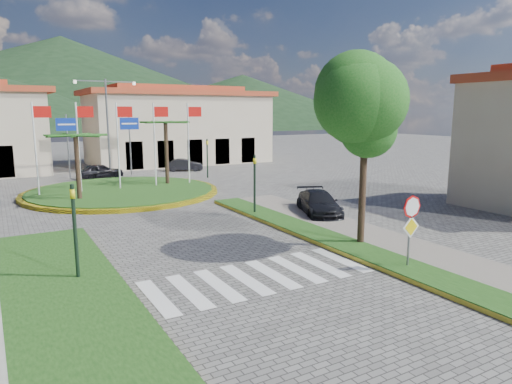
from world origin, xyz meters
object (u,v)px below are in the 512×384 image
stop_sign (411,220)px  roundabout_island (122,191)px  car_dark_a (101,171)px  car_side_right (319,203)px  car_dark_b (185,165)px  deciduous_tree (366,118)px

stop_sign → roundabout_island: bearing=103.7°
car_dark_a → car_side_right: (7.27, -19.63, 0.02)m
car_dark_b → roundabout_island: bearing=160.4°
roundabout_island → car_side_right: roundabout_island is taller
stop_sign → car_dark_b: stop_sign is taller
stop_sign → car_side_right: 8.88m
roundabout_island → deciduous_tree: (5.50, -17.00, 5.01)m
deciduous_tree → car_side_right: deciduous_tree is taller
car_dark_b → car_side_right: size_ratio=0.78×
roundabout_island → car_side_right: 13.84m
stop_sign → car_dark_b: (3.04, 29.13, -1.24)m
roundabout_island → car_dark_a: bearing=88.4°
car_dark_a → car_dark_b: size_ratio=1.06×
stop_sign → deciduous_tree: bearing=78.8°
deciduous_tree → car_dark_a: (-5.27, 25.00, -4.57)m
deciduous_tree → car_dark_a: 25.95m
roundabout_island → car_dark_b: 12.07m
deciduous_tree → car_dark_a: size_ratio=1.91×
car_dark_b → car_side_right: 20.72m
roundabout_island → deciduous_tree: deciduous_tree is taller
deciduous_tree → car_side_right: 7.32m
roundabout_island → stop_sign: bearing=-76.3°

